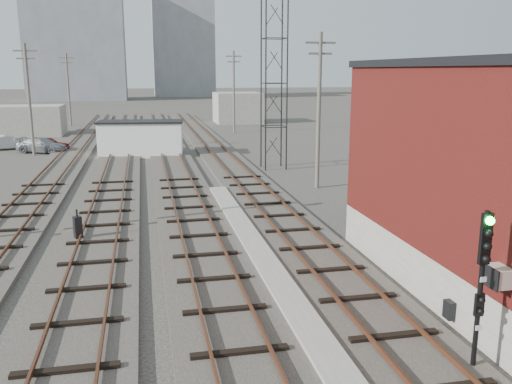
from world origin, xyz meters
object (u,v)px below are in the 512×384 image
object	(u,v)px
switch_stand	(78,228)
car_grey	(42,145)
car_red	(47,144)
car_silver	(9,142)
site_trailer	(141,138)
signal_mast	(482,282)

from	to	relation	value
switch_stand	car_grey	size ratio (longest dim) A/B	0.29
car_red	car_silver	world-z (taller)	car_red
switch_stand	site_trailer	xyz separation A→B (m)	(2.58, 22.92, 0.84)
site_trailer	car_red	xyz separation A→B (m)	(-8.05, 4.21, -0.81)
switch_stand	car_red	xyz separation A→B (m)	(-5.46, 27.13, 0.04)
site_trailer	car_red	bearing A→B (deg)	158.40
car_silver	signal_mast	bearing A→B (deg)	-174.61
switch_stand	signal_mast	bearing A→B (deg)	-74.22
signal_mast	switch_stand	size ratio (longest dim) A/B	3.01
car_silver	car_grey	world-z (taller)	car_grey
car_grey	car_red	bearing A→B (deg)	0.51
switch_stand	car_red	distance (m)	27.67
car_red	site_trailer	bearing A→B (deg)	-98.91
site_trailer	car_grey	xyz separation A→B (m)	(-8.32, 3.56, -0.81)
switch_stand	car_red	size ratio (longest dim) A/B	0.34
car_red	signal_mast	bearing A→B (deg)	-139.72
signal_mast	site_trailer	world-z (taller)	signal_mast
signal_mast	car_silver	bearing A→B (deg)	114.67
site_trailer	car_grey	bearing A→B (deg)	162.86
switch_stand	car_grey	world-z (taller)	switch_stand
site_trailer	car_grey	world-z (taller)	site_trailer
car_red	car_grey	distance (m)	0.71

